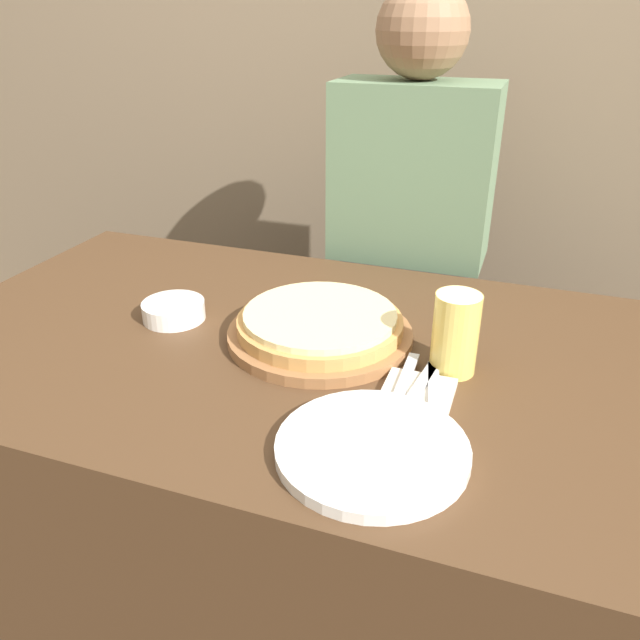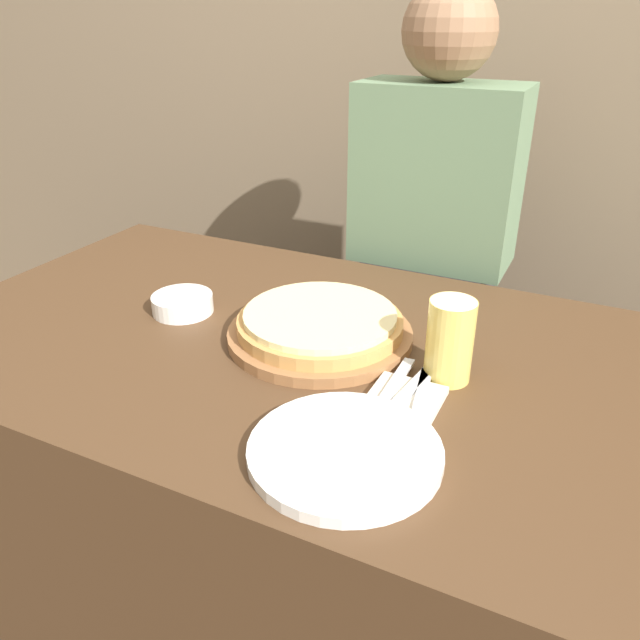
# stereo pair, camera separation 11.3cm
# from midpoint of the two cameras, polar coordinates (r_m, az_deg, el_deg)

# --- Properties ---
(ground_plane) EXTENTS (12.00, 12.00, 0.00)m
(ground_plane) POSITION_cam_midpoint_polar(r_m,az_deg,el_deg) (1.60, -1.46, -25.63)
(ground_plane) COLOR #473828
(dining_table) EXTENTS (1.58, 0.83, 0.71)m
(dining_table) POSITION_cam_midpoint_polar(r_m,az_deg,el_deg) (1.33, -1.65, -16.23)
(dining_table) COLOR #4C331E
(dining_table) RESTS_ON ground_plane
(pizza_on_board) EXTENTS (0.34, 0.34, 0.06)m
(pizza_on_board) POSITION_cam_midpoint_polar(r_m,az_deg,el_deg) (1.14, -2.85, -0.71)
(pizza_on_board) COLOR #99663D
(pizza_on_board) RESTS_ON dining_table
(beer_glass) EXTENTS (0.08, 0.08, 0.14)m
(beer_glass) POSITION_cam_midpoint_polar(r_m,az_deg,el_deg) (1.03, 9.26, -1.03)
(beer_glass) COLOR #E5C65B
(beer_glass) RESTS_ON dining_table
(dinner_plate) EXTENTS (0.27, 0.27, 0.02)m
(dinner_plate) POSITION_cam_midpoint_polar(r_m,az_deg,el_deg) (0.87, 1.00, -11.84)
(dinner_plate) COLOR white
(dinner_plate) RESTS_ON dining_table
(side_bowl) EXTENTS (0.12, 0.12, 0.04)m
(side_bowl) POSITION_cam_midpoint_polar(r_m,az_deg,el_deg) (1.27, -15.76, 0.78)
(side_bowl) COLOR white
(side_bowl) RESTS_ON dining_table
(napkin_stack) EXTENTS (0.11, 0.11, 0.01)m
(napkin_stack) POSITION_cam_midpoint_polar(r_m,az_deg,el_deg) (0.99, 5.68, -6.78)
(napkin_stack) COLOR beige
(napkin_stack) RESTS_ON dining_table
(fork) EXTENTS (0.02, 0.21, 0.00)m
(fork) POSITION_cam_midpoint_polar(r_m,az_deg,el_deg) (0.99, 4.29, -6.12)
(fork) COLOR silver
(fork) RESTS_ON napkin_stack
(dinner_knife) EXTENTS (0.04, 0.21, 0.00)m
(dinner_knife) POSITION_cam_midpoint_polar(r_m,az_deg,el_deg) (0.99, 5.70, -6.37)
(dinner_knife) COLOR silver
(dinner_knife) RESTS_ON napkin_stack
(spoon) EXTENTS (0.05, 0.18, 0.00)m
(spoon) POSITION_cam_midpoint_polar(r_m,az_deg,el_deg) (0.98, 7.12, -6.62)
(spoon) COLOR silver
(spoon) RESTS_ON napkin_stack
(diner_person) EXTENTS (0.38, 0.21, 1.32)m
(diner_person) POSITION_cam_midpoint_polar(r_m,az_deg,el_deg) (1.63, 5.96, 4.65)
(diner_person) COLOR #33333D
(diner_person) RESTS_ON ground_plane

